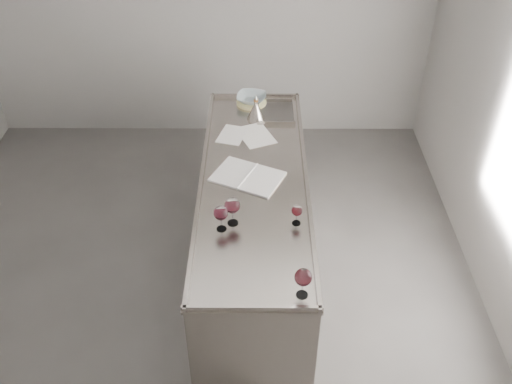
{
  "coord_description": "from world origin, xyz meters",
  "views": [
    {
      "loc": [
        0.53,
        -2.92,
        3.34
      ],
      "look_at": [
        0.52,
        0.05,
        1.02
      ],
      "focal_mm": 40.0,
      "sensor_mm": 36.0,
      "label": 1
    }
  ],
  "objects_px": {
    "notebook": "(247,176)",
    "counter": "(254,228)",
    "ceramic_bowl": "(251,98)",
    "wine_funnel": "(256,112)",
    "wine_glass_left": "(221,213)",
    "wine_glass_small": "(297,211)",
    "wine_glass_right": "(303,278)",
    "wine_glass_middle": "(232,206)"
  },
  "relations": [
    {
      "from": "notebook",
      "to": "wine_glass_left",
      "type": "bearing_deg",
      "value": -80.3
    },
    {
      "from": "wine_glass_small",
      "to": "notebook",
      "type": "height_order",
      "value": "wine_glass_small"
    },
    {
      "from": "wine_funnel",
      "to": "wine_glass_small",
      "type": "bearing_deg",
      "value": -78.58
    },
    {
      "from": "wine_glass_left",
      "to": "wine_glass_small",
      "type": "height_order",
      "value": "wine_glass_left"
    },
    {
      "from": "wine_glass_small",
      "to": "ceramic_bowl",
      "type": "distance_m",
      "value": 1.58
    },
    {
      "from": "notebook",
      "to": "wine_funnel",
      "type": "xyz_separation_m",
      "value": [
        0.06,
        0.81,
        0.06
      ]
    },
    {
      "from": "wine_glass_left",
      "to": "ceramic_bowl",
      "type": "bearing_deg",
      "value": 83.91
    },
    {
      "from": "ceramic_bowl",
      "to": "wine_funnel",
      "type": "xyz_separation_m",
      "value": [
        0.04,
        -0.25,
        0.02
      ]
    },
    {
      "from": "wine_funnel",
      "to": "wine_glass_middle",
      "type": "bearing_deg",
      "value": -96.28
    },
    {
      "from": "wine_glass_right",
      "to": "notebook",
      "type": "bearing_deg",
      "value": 106.25
    },
    {
      "from": "wine_glass_left",
      "to": "notebook",
      "type": "xyz_separation_m",
      "value": [
        0.16,
        0.55,
        -0.12
      ]
    },
    {
      "from": "wine_glass_middle",
      "to": "wine_glass_right",
      "type": "height_order",
      "value": "wine_glass_middle"
    },
    {
      "from": "counter",
      "to": "wine_funnel",
      "type": "xyz_separation_m",
      "value": [
        0.01,
        0.82,
        0.54
      ]
    },
    {
      "from": "wine_glass_middle",
      "to": "wine_funnel",
      "type": "height_order",
      "value": "wine_funnel"
    },
    {
      "from": "wine_glass_middle",
      "to": "wine_glass_left",
      "type": "bearing_deg",
      "value": -140.42
    },
    {
      "from": "counter",
      "to": "wine_glass_small",
      "type": "distance_m",
      "value": 0.79
    },
    {
      "from": "counter",
      "to": "wine_funnel",
      "type": "relative_size",
      "value": 11.0
    },
    {
      "from": "notebook",
      "to": "ceramic_bowl",
      "type": "height_order",
      "value": "ceramic_bowl"
    },
    {
      "from": "wine_glass_middle",
      "to": "ceramic_bowl",
      "type": "bearing_deg",
      "value": 86.22
    },
    {
      "from": "wine_glass_right",
      "to": "ceramic_bowl",
      "type": "relative_size",
      "value": 0.78
    },
    {
      "from": "wine_glass_middle",
      "to": "notebook",
      "type": "bearing_deg",
      "value": 80.11
    },
    {
      "from": "wine_funnel",
      "to": "wine_glass_left",
      "type": "bearing_deg",
      "value": -98.9
    },
    {
      "from": "counter",
      "to": "wine_glass_right",
      "type": "distance_m",
      "value": 1.27
    },
    {
      "from": "wine_glass_left",
      "to": "wine_glass_right",
      "type": "distance_m",
      "value": 0.73
    },
    {
      "from": "notebook",
      "to": "counter",
      "type": "bearing_deg",
      "value": 4.91
    },
    {
      "from": "notebook",
      "to": "wine_funnel",
      "type": "relative_size",
      "value": 2.56
    },
    {
      "from": "wine_glass_small",
      "to": "notebook",
      "type": "xyz_separation_m",
      "value": [
        -0.32,
        0.49,
        -0.09
      ]
    },
    {
      "from": "counter",
      "to": "wine_glass_middle",
      "type": "distance_m",
      "value": 0.78
    },
    {
      "from": "wine_glass_small",
      "to": "ceramic_bowl",
      "type": "xyz_separation_m",
      "value": [
        -0.3,
        1.55,
        -0.05
      ]
    },
    {
      "from": "counter",
      "to": "wine_glass_middle",
      "type": "xyz_separation_m",
      "value": [
        -0.13,
        -0.48,
        0.61
      ]
    },
    {
      "from": "counter",
      "to": "wine_glass_left",
      "type": "distance_m",
      "value": 0.82
    },
    {
      "from": "wine_glass_right",
      "to": "ceramic_bowl",
      "type": "bearing_deg",
      "value": 97.99
    },
    {
      "from": "wine_glass_left",
      "to": "wine_funnel",
      "type": "relative_size",
      "value": 0.82
    },
    {
      "from": "counter",
      "to": "ceramic_bowl",
      "type": "xyz_separation_m",
      "value": [
        -0.03,
        1.08,
        0.52
      ]
    },
    {
      "from": "counter",
      "to": "ceramic_bowl",
      "type": "distance_m",
      "value": 1.2
    },
    {
      "from": "wine_glass_left",
      "to": "ceramic_bowl",
      "type": "relative_size",
      "value": 0.73
    },
    {
      "from": "wine_glass_small",
      "to": "notebook",
      "type": "bearing_deg",
      "value": 123.01
    },
    {
      "from": "wine_glass_right",
      "to": "notebook",
      "type": "relative_size",
      "value": 0.34
    },
    {
      "from": "wine_glass_left",
      "to": "notebook",
      "type": "height_order",
      "value": "wine_glass_left"
    },
    {
      "from": "wine_glass_middle",
      "to": "wine_funnel",
      "type": "relative_size",
      "value": 0.9
    },
    {
      "from": "wine_glass_middle",
      "to": "notebook",
      "type": "distance_m",
      "value": 0.52
    },
    {
      "from": "counter",
      "to": "wine_glass_left",
      "type": "xyz_separation_m",
      "value": [
        -0.2,
        -0.53,
        0.6
      ]
    }
  ]
}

